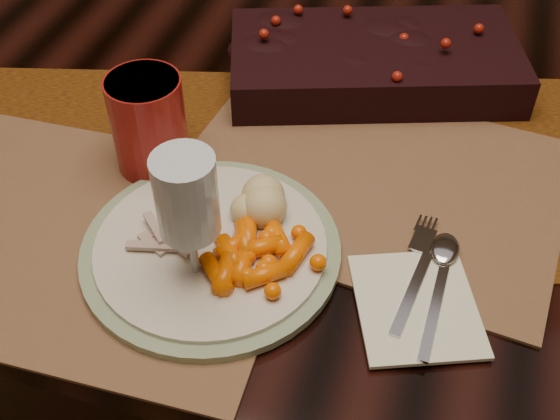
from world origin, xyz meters
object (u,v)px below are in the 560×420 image
(dining_table, at_px, (321,272))
(wine_glass, at_px, (190,226))
(dinner_plate, at_px, (211,248))
(red_cup, at_px, (149,124))
(mashed_potatoes, at_px, (246,195))
(placemat_main, at_px, (369,179))
(turkey_shreds, at_px, (160,236))
(centerpiece, at_px, (375,56))
(baby_carrots, at_px, (259,257))
(napkin, at_px, (416,305))

(dining_table, xyz_separation_m, wine_glass, (-0.06, -0.36, 0.46))
(dinner_plate, xyz_separation_m, red_cup, (-0.12, 0.12, 0.05))
(mashed_potatoes, relative_size, red_cup, 0.72)
(dining_table, distance_m, placemat_main, 0.42)
(placemat_main, bearing_deg, red_cup, -163.20)
(dining_table, relative_size, placemat_main, 3.97)
(turkey_shreds, height_order, red_cup, red_cup)
(dining_table, relative_size, dinner_plate, 6.43)
(dining_table, relative_size, red_cup, 14.90)
(placemat_main, xyz_separation_m, mashed_potatoes, (-0.12, -0.11, 0.04))
(centerpiece, distance_m, wine_glass, 0.42)
(dining_table, distance_m, red_cup, 0.51)
(mashed_potatoes, height_order, red_cup, red_cup)
(dinner_plate, bearing_deg, turkey_shreds, -167.80)
(baby_carrots, height_order, red_cup, red_cup)
(napkin, relative_size, wine_glass, 0.82)
(centerpiece, bearing_deg, turkey_shreds, -112.10)
(dinner_plate, distance_m, napkin, 0.22)
(centerpiece, xyz_separation_m, baby_carrots, (-0.05, -0.38, -0.01))
(dinner_plate, distance_m, baby_carrots, 0.06)
(centerpiece, bearing_deg, placemat_main, -79.69)
(placemat_main, relative_size, red_cup, 3.75)
(dinner_plate, distance_m, wine_glass, 0.08)
(dining_table, distance_m, turkey_shreds, 0.53)
(napkin, height_order, wine_glass, wine_glass)
(turkey_shreds, xyz_separation_m, wine_glass, (0.05, -0.03, 0.06))
(red_cup, bearing_deg, mashed_potatoes, -23.47)
(centerpiece, distance_m, red_cup, 0.34)
(dinner_plate, bearing_deg, centerpiece, 74.43)
(dining_table, xyz_separation_m, mashed_potatoes, (-0.04, -0.26, 0.42))
(napkin, height_order, red_cup, red_cup)
(dining_table, xyz_separation_m, placemat_main, (0.08, -0.15, 0.38))
(placemat_main, bearing_deg, baby_carrots, -108.38)
(dining_table, relative_size, wine_glass, 10.67)
(dinner_plate, xyz_separation_m, turkey_shreds, (-0.05, -0.01, 0.02))
(dinner_plate, relative_size, baby_carrots, 2.86)
(baby_carrots, bearing_deg, turkey_shreds, -179.50)
(wine_glass, bearing_deg, dining_table, 80.55)
(centerpiece, relative_size, baby_carrots, 4.00)
(dining_table, xyz_separation_m, centerpiece, (0.05, 0.05, 0.42))
(centerpiece, bearing_deg, dining_table, -131.54)
(red_cup, bearing_deg, placemat_main, 10.27)
(napkin, xyz_separation_m, wine_glass, (-0.23, -0.03, 0.08))
(napkin, bearing_deg, dinner_plate, 156.56)
(baby_carrots, relative_size, mashed_potatoes, 1.13)
(dining_table, bearing_deg, mashed_potatoes, -98.14)
(dinner_plate, bearing_deg, mashed_potatoes, 70.84)
(placemat_main, xyz_separation_m, turkey_shreds, (-0.19, -0.18, 0.03))
(dinner_plate, bearing_deg, wine_glass, -92.44)
(napkin, relative_size, red_cup, 1.14)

